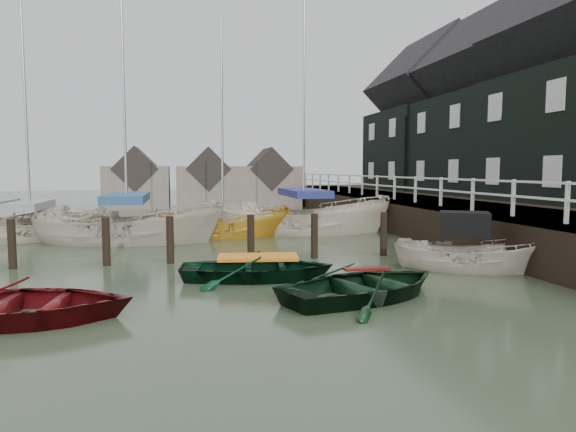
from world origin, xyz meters
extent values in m
plane|color=#313C26|center=(0.00, 0.00, 0.00)|extent=(120.00, 120.00, 0.00)
cube|color=black|center=(9.50, 10.00, 1.40)|extent=(3.00, 32.00, 0.20)
cube|color=silver|center=(8.00, 10.00, 2.45)|extent=(0.06, 32.00, 0.06)
cube|color=silver|center=(8.00, 10.00, 2.05)|extent=(0.06, 32.00, 0.06)
cube|color=black|center=(15.00, 10.00, 0.00)|extent=(14.00, 38.00, 1.50)
cube|color=black|center=(15.00, 12.00, 4.00)|extent=(6.00, 7.00, 5.00)
cube|color=black|center=(15.00, 12.00, 8.25)|extent=(6.11, 7.14, 6.11)
cube|color=black|center=(15.00, 19.00, 4.00)|extent=(6.40, 7.00, 5.00)
cube|color=black|center=(15.00, 19.00, 8.25)|extent=(6.52, 7.14, 6.52)
cylinder|color=black|center=(-5.50, 3.00, 0.50)|extent=(0.22, 0.22, 1.80)
cylinder|color=black|center=(-3.00, 3.00, 0.50)|extent=(0.22, 0.22, 1.80)
cylinder|color=black|center=(-1.20, 3.00, 0.50)|extent=(0.22, 0.22, 1.80)
cylinder|color=black|center=(1.20, 3.00, 0.50)|extent=(0.22, 0.22, 1.80)
cylinder|color=black|center=(3.20, 3.00, 0.50)|extent=(0.22, 0.22, 1.80)
cylinder|color=black|center=(5.50, 3.00, 0.50)|extent=(0.22, 0.22, 1.80)
cube|color=#665B51|center=(-4.00, 26.00, 1.50)|extent=(4.50, 4.00, 3.00)
cube|color=#282321|center=(-4.00, 26.00, 2.80)|extent=(3.18, 4.08, 3.18)
cube|color=#665B51|center=(1.00, 26.00, 1.50)|extent=(4.50, 4.00, 3.00)
cube|color=#282321|center=(1.00, 26.00, 2.80)|extent=(3.18, 4.08, 3.18)
cube|color=#665B51|center=(5.50, 26.00, 1.50)|extent=(4.50, 4.00, 3.00)
cube|color=#282321|center=(5.50, 26.00, 2.80)|extent=(3.18, 4.08, 3.18)
imported|color=#500B0E|center=(-3.86, -2.42, 0.00)|extent=(4.48, 3.38, 0.88)
imported|color=black|center=(1.03, 0.34, 0.00)|extent=(4.20, 3.24, 0.80)
imported|color=black|center=(3.05, -2.07, 0.00)|extent=(4.83, 4.17, 0.84)
imported|color=#C0B5A3|center=(6.80, 0.20, 0.00)|extent=(4.19, 3.16, 1.53)
cube|color=black|center=(6.80, 0.40, 1.28)|extent=(1.62, 1.49, 0.65)
imported|color=beige|center=(-6.70, 9.31, 0.00)|extent=(6.27, 4.37, 2.27)
cylinder|color=#B2B2B7|center=(-6.70, 9.31, 5.64)|extent=(0.10, 0.10, 8.78)
cube|color=gray|center=(-6.70, 9.31, 1.37)|extent=(3.43, 2.37, 0.30)
imported|color=beige|center=(-2.90, 7.92, 0.00)|extent=(7.84, 4.29, 2.87)
cylinder|color=#B2B2B7|center=(-2.90, 7.92, 5.94)|extent=(0.10, 0.10, 8.74)
cube|color=navy|center=(-2.90, 7.92, 1.70)|extent=(4.30, 2.31, 0.30)
imported|color=gold|center=(0.81, 8.84, 0.00)|extent=(5.84, 2.62, 2.19)
cylinder|color=#B2B2B7|center=(0.81, 8.84, 4.98)|extent=(0.10, 0.10, 7.54)
imported|color=beige|center=(4.38, 9.43, 0.00)|extent=(8.11, 4.34, 2.97)
cylinder|color=#B2B2B7|center=(4.38, 9.43, 6.02)|extent=(0.10, 0.10, 8.77)
cube|color=navy|center=(4.38, 9.43, 1.75)|extent=(4.45, 2.34, 0.30)
camera|label=1|loc=(-0.81, -12.40, 2.77)|focal=32.00mm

